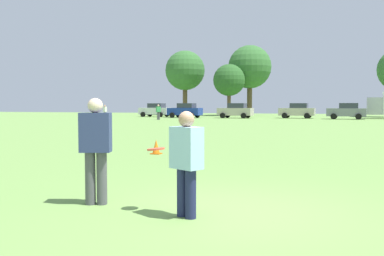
{
  "coord_description": "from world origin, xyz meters",
  "views": [
    {
      "loc": [
        1.39,
        -6.18,
        1.62
      ],
      "look_at": [
        -1.57,
        2.85,
        1.1
      ],
      "focal_mm": 39.97,
      "sensor_mm": 36.0,
      "label": 1
    }
  ],
  "objects_px": {
    "parked_car_near_left": "(155,110)",
    "parked_car_near_right": "(347,111)",
    "frisbee": "(156,149)",
    "parked_car_mid_left": "(185,110)",
    "traffic_cone": "(156,147)",
    "bystander_far_jogger": "(158,111)",
    "player_defender": "(186,158)",
    "parked_car_center": "(236,111)",
    "parked_car_mid_right": "(297,111)",
    "player_thrower": "(96,145)",
    "bystander_sideline_watcher": "(105,111)"
  },
  "relations": [
    {
      "from": "player_thrower",
      "to": "traffic_cone",
      "type": "height_order",
      "value": "player_thrower"
    },
    {
      "from": "parked_car_mid_right",
      "to": "bystander_sideline_watcher",
      "type": "xyz_separation_m",
      "value": [
        -20.9,
        -9.36,
        -0.0
      ]
    },
    {
      "from": "frisbee",
      "to": "bystander_far_jogger",
      "type": "xyz_separation_m",
      "value": [
        -15.29,
        36.76,
        -0.01
      ]
    },
    {
      "from": "player_defender",
      "to": "parked_car_near_left",
      "type": "height_order",
      "value": "parked_car_near_left"
    },
    {
      "from": "parked_car_near_right",
      "to": "bystander_far_jogger",
      "type": "distance_m",
      "value": 21.22
    },
    {
      "from": "player_defender",
      "to": "traffic_cone",
      "type": "relative_size",
      "value": 3.18
    },
    {
      "from": "parked_car_near_right",
      "to": "traffic_cone",
      "type": "bearing_deg",
      "value": -100.48
    },
    {
      "from": "parked_car_center",
      "to": "traffic_cone",
      "type": "bearing_deg",
      "value": -81.57
    },
    {
      "from": "parked_car_near_left",
      "to": "bystander_far_jogger",
      "type": "height_order",
      "value": "parked_car_near_left"
    },
    {
      "from": "player_defender",
      "to": "parked_car_mid_right",
      "type": "height_order",
      "value": "parked_car_mid_right"
    },
    {
      "from": "parked_car_near_left",
      "to": "bystander_far_jogger",
      "type": "bearing_deg",
      "value": -65.31
    },
    {
      "from": "parked_car_center",
      "to": "parked_car_mid_right",
      "type": "xyz_separation_m",
      "value": [
        7.17,
        1.84,
        0.0
      ]
    },
    {
      "from": "bystander_far_jogger",
      "to": "parked_car_center",
      "type": "bearing_deg",
      "value": 51.7
    },
    {
      "from": "parked_car_near_left",
      "to": "parked_car_mid_left",
      "type": "distance_m",
      "value": 5.83
    },
    {
      "from": "player_defender",
      "to": "parked_car_center",
      "type": "distance_m",
      "value": 46.32
    },
    {
      "from": "traffic_cone",
      "to": "parked_car_near_left",
      "type": "height_order",
      "value": "parked_car_near_left"
    },
    {
      "from": "parked_car_near_right",
      "to": "player_thrower",
      "type": "bearing_deg",
      "value": -96.6
    },
    {
      "from": "parked_car_mid_right",
      "to": "parked_car_near_right",
      "type": "bearing_deg",
      "value": -17.46
    },
    {
      "from": "parked_car_mid_left",
      "to": "parked_car_near_left",
      "type": "bearing_deg",
      "value": 153.02
    },
    {
      "from": "parked_car_mid_right",
      "to": "parked_car_mid_left",
      "type": "bearing_deg",
      "value": -170.26
    },
    {
      "from": "frisbee",
      "to": "parked_car_mid_left",
      "type": "bearing_deg",
      "value": 108.51
    },
    {
      "from": "player_thrower",
      "to": "frisbee",
      "type": "height_order",
      "value": "player_thrower"
    },
    {
      "from": "frisbee",
      "to": "traffic_cone",
      "type": "bearing_deg",
      "value": 112.94
    },
    {
      "from": "parked_car_near_left",
      "to": "bystander_sideline_watcher",
      "type": "distance_m",
      "value": 9.93
    },
    {
      "from": "traffic_cone",
      "to": "parked_car_mid_right",
      "type": "xyz_separation_m",
      "value": [
        1.51,
        40.07,
        0.69
      ]
    },
    {
      "from": "parked_car_near_right",
      "to": "bystander_sideline_watcher",
      "type": "height_order",
      "value": "parked_car_near_right"
    },
    {
      "from": "bystander_sideline_watcher",
      "to": "player_defender",
      "type": "bearing_deg",
      "value": -58.84
    },
    {
      "from": "player_defender",
      "to": "bystander_sideline_watcher",
      "type": "bearing_deg",
      "value": 121.16
    },
    {
      "from": "player_thrower",
      "to": "parked_car_mid_right",
      "type": "relative_size",
      "value": 0.4
    },
    {
      "from": "parked_car_near_right",
      "to": "frisbee",
      "type": "bearing_deg",
      "value": -95.22
    },
    {
      "from": "parked_car_near_right",
      "to": "parked_car_mid_right",
      "type": "bearing_deg",
      "value": 162.54
    },
    {
      "from": "parked_car_center",
      "to": "parked_car_mid_right",
      "type": "bearing_deg",
      "value": 14.39
    },
    {
      "from": "parked_car_mid_left",
      "to": "bystander_sideline_watcher",
      "type": "distance_m",
      "value": 10.19
    },
    {
      "from": "frisbee",
      "to": "bystander_sideline_watcher",
      "type": "xyz_separation_m",
      "value": [
        -22.35,
        37.69,
        -0.03
      ]
    },
    {
      "from": "traffic_cone",
      "to": "bystander_far_jogger",
      "type": "height_order",
      "value": "bystander_far_jogger"
    },
    {
      "from": "parked_car_mid_right",
      "to": "bystander_far_jogger",
      "type": "distance_m",
      "value": 17.25
    },
    {
      "from": "player_thrower",
      "to": "parked_car_near_left",
      "type": "height_order",
      "value": "parked_car_near_left"
    },
    {
      "from": "traffic_cone",
      "to": "bystander_far_jogger",
      "type": "xyz_separation_m",
      "value": [
        -12.34,
        29.78,
        0.71
      ]
    },
    {
      "from": "parked_car_center",
      "to": "parked_car_near_right",
      "type": "xyz_separation_m",
      "value": [
        12.75,
        0.09,
        0.0
      ]
    },
    {
      "from": "parked_car_near_left",
      "to": "parked_car_mid_left",
      "type": "height_order",
      "value": "same"
    },
    {
      "from": "bystander_sideline_watcher",
      "to": "player_thrower",
      "type": "bearing_deg",
      "value": -60.51
    },
    {
      "from": "traffic_cone",
      "to": "parked_car_mid_right",
      "type": "height_order",
      "value": "parked_car_mid_right"
    },
    {
      "from": "player_thrower",
      "to": "bystander_sideline_watcher",
      "type": "xyz_separation_m",
      "value": [
        -21.25,
        37.59,
        -0.05
      ]
    },
    {
      "from": "traffic_cone",
      "to": "parked_car_mid_right",
      "type": "relative_size",
      "value": 0.11
    },
    {
      "from": "player_thrower",
      "to": "traffic_cone",
      "type": "distance_m",
      "value": 7.16
    },
    {
      "from": "player_defender",
      "to": "frisbee",
      "type": "relative_size",
      "value": 5.63
    },
    {
      "from": "parked_car_near_left",
      "to": "parked_car_near_right",
      "type": "bearing_deg",
      "value": -4.89
    },
    {
      "from": "frisbee",
      "to": "parked_car_center",
      "type": "height_order",
      "value": "parked_car_center"
    },
    {
      "from": "parked_car_near_left",
      "to": "parked_car_near_right",
      "type": "relative_size",
      "value": 1.0
    },
    {
      "from": "player_thrower",
      "to": "parked_car_mid_left",
      "type": "relative_size",
      "value": 0.4
    }
  ]
}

